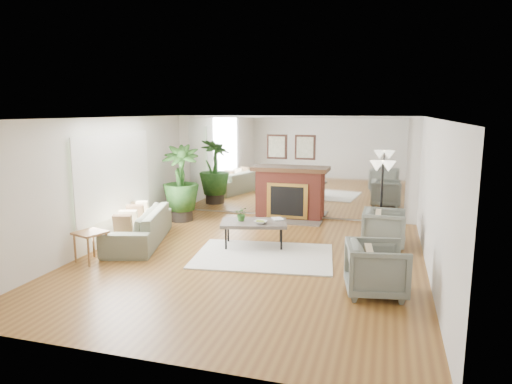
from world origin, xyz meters
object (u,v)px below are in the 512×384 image
(armchair_front, at_px, (376,269))
(floor_lamp, at_px, (382,172))
(fireplace, at_px, (289,192))
(potted_ficus, at_px, (181,181))
(side_table, at_px, (90,237))
(coffee_table, at_px, (254,224))
(sofa, at_px, (139,227))
(armchair_back, at_px, (384,229))

(armchair_front, height_order, floor_lamp, floor_lamp)
(fireplace, xyz_separation_m, potted_ficus, (-2.44, -0.91, 0.32))
(fireplace, height_order, side_table, fireplace)
(fireplace, relative_size, side_table, 3.41)
(coffee_table, height_order, side_table, side_table)
(sofa, xyz_separation_m, armchair_front, (4.65, -1.36, 0.05))
(fireplace, xyz_separation_m, floor_lamp, (2.19, -1.07, 0.72))
(fireplace, distance_m, potted_ficus, 2.63)
(fireplace, distance_m, sofa, 3.79)
(side_table, bearing_deg, coffee_table, 33.55)
(armchair_front, bearing_deg, potted_ficus, 44.48)
(fireplace, height_order, armchair_front, fireplace)
(armchair_front, bearing_deg, sofa, 63.75)
(armchair_back, height_order, potted_ficus, potted_ficus)
(coffee_table, height_order, sofa, sofa)
(sofa, distance_m, armchair_back, 4.85)
(fireplace, height_order, armchair_back, fireplace)
(armchair_front, bearing_deg, floor_lamp, -9.65)
(fireplace, bearing_deg, armchair_front, -62.55)
(coffee_table, distance_m, armchair_back, 2.53)
(side_table, distance_m, floor_lamp, 5.80)
(armchair_back, xyz_separation_m, side_table, (-4.93, -2.34, 0.09))
(sofa, height_order, armchair_back, armchair_back)
(coffee_table, xyz_separation_m, floor_lamp, (2.34, 1.41, 0.91))
(armchair_back, xyz_separation_m, potted_ficus, (-4.72, 0.89, 0.61))
(coffee_table, xyz_separation_m, side_table, (-2.50, -1.66, -0.01))
(fireplace, xyz_separation_m, armchair_back, (2.28, -1.80, -0.29))
(armchair_front, xyz_separation_m, potted_ficus, (-4.64, 3.32, 0.59))
(armchair_back, height_order, side_table, armchair_back)
(armchair_front, distance_m, potted_ficus, 5.74)
(sofa, xyz_separation_m, potted_ficus, (0.01, 1.96, 0.64))
(floor_lamp, bearing_deg, armchair_back, -82.92)
(floor_lamp, bearing_deg, fireplace, 153.85)
(potted_ficus, bearing_deg, floor_lamp, -1.97)
(armchair_back, distance_m, side_table, 5.45)
(armchair_front, xyz_separation_m, side_table, (-4.85, 0.10, 0.07))
(potted_ficus, relative_size, floor_lamp, 1.13)
(armchair_back, relative_size, potted_ficus, 0.44)
(potted_ficus, bearing_deg, armchair_front, -35.60)
(sofa, bearing_deg, armchair_front, 57.51)
(sofa, bearing_deg, coffee_table, 83.54)
(armchair_front, bearing_deg, coffee_table, 43.39)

